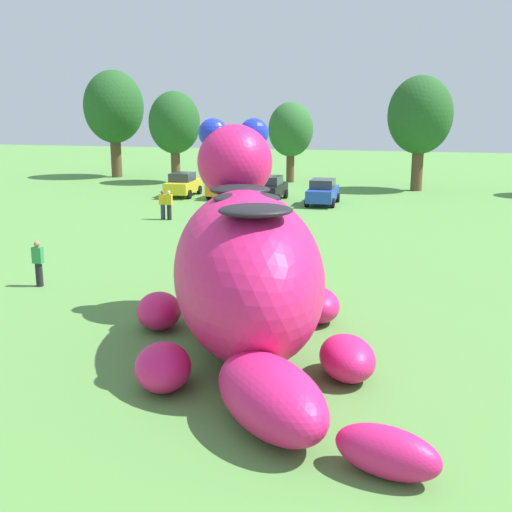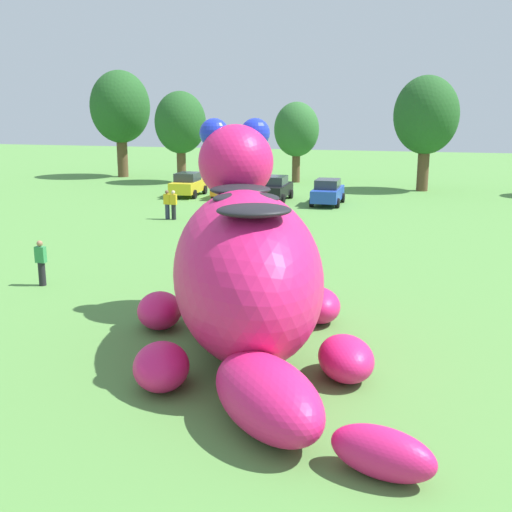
% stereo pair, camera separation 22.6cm
% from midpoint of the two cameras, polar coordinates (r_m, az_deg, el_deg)
% --- Properties ---
extents(ground_plane, '(160.00, 160.00, 0.00)m').
position_cam_midpoint_polar(ground_plane, '(16.55, 0.26, -10.06)').
color(ground_plane, '#568E42').
extents(giant_inflatable_creature, '(9.12, 10.74, 6.17)m').
position_cam_midpoint_polar(giant_inflatable_creature, '(17.04, -0.42, -1.33)').
color(giant_inflatable_creature, '#E01E6B').
rests_on(giant_inflatable_creature, ground).
extents(car_yellow, '(2.08, 4.17, 1.72)m').
position_cam_midpoint_polar(car_yellow, '(47.37, -5.92, 6.37)').
color(car_yellow, yellow).
rests_on(car_yellow, ground).
extents(car_orange, '(2.11, 4.19, 1.72)m').
position_cam_midpoint_polar(car_orange, '(46.34, -2.09, 6.27)').
color(car_orange, orange).
rests_on(car_orange, ground).
extents(car_black, '(1.97, 4.12, 1.72)m').
position_cam_midpoint_polar(car_black, '(44.91, 1.85, 6.05)').
color(car_black, black).
rests_on(car_black, ground).
extents(car_blue, '(1.95, 4.10, 1.72)m').
position_cam_midpoint_polar(car_blue, '(43.26, 6.55, 5.69)').
color(car_blue, '#2347B7').
rests_on(car_blue, ground).
extents(tree_far_left, '(5.40, 5.40, 9.58)m').
position_cam_midpoint_polar(tree_far_left, '(60.86, -11.90, 12.80)').
color(tree_far_left, brown).
rests_on(tree_far_left, ground).
extents(tree_left, '(4.32, 4.32, 7.67)m').
position_cam_midpoint_polar(tree_left, '(55.44, -6.63, 11.67)').
color(tree_left, brown).
rests_on(tree_left, ground).
extents(tree_mid_left, '(3.82, 3.82, 6.79)m').
position_cam_midpoint_polar(tree_mid_left, '(55.53, 3.75, 11.14)').
color(tree_mid_left, brown).
rests_on(tree_mid_left, ground).
extents(tree_centre_left, '(4.92, 4.92, 8.73)m').
position_cam_midpoint_polar(tree_centre_left, '(51.39, 15.04, 11.96)').
color(tree_centre_left, brown).
rests_on(tree_centre_left, ground).
extents(spectator_mid_field, '(0.38, 0.26, 1.71)m').
position_cam_midpoint_polar(spectator_mid_field, '(37.85, -7.74, 4.54)').
color(spectator_mid_field, '#2D334C').
rests_on(spectator_mid_field, ground).
extents(spectator_by_cars, '(0.38, 0.26, 1.71)m').
position_cam_midpoint_polar(spectator_by_cars, '(37.65, -7.18, 4.52)').
color(spectator_by_cars, black).
rests_on(spectator_by_cars, ground).
extents(spectator_wandering, '(0.38, 0.26, 1.71)m').
position_cam_midpoint_polar(spectator_wandering, '(25.06, 0.80, 0.16)').
color(spectator_wandering, black).
rests_on(spectator_wandering, ground).
extents(spectator_far_side, '(0.38, 0.26, 1.71)m').
position_cam_midpoint_polar(spectator_far_side, '(24.91, -18.34, -0.62)').
color(spectator_far_side, black).
rests_on(spectator_far_side, ground).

